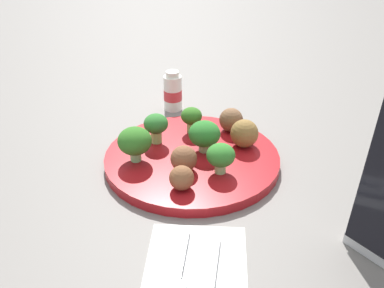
% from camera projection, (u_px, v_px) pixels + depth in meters
% --- Properties ---
extents(ground_plane, '(4.00, 4.00, 0.00)m').
position_uv_depth(ground_plane, '(192.00, 163.00, 0.74)').
color(ground_plane, slate).
extents(plate, '(0.28, 0.28, 0.02)m').
position_uv_depth(plate, '(192.00, 159.00, 0.74)').
color(plate, maroon).
rests_on(plate, ground_plane).
extents(broccoli_floret_mid_right, '(0.04, 0.04, 0.05)m').
position_uv_depth(broccoli_floret_mid_right, '(221.00, 156.00, 0.68)').
color(broccoli_floret_mid_right, '#9DC77B').
rests_on(broccoli_floret_mid_right, plate).
extents(broccoli_floret_front_right, '(0.04, 0.04, 0.05)m').
position_uv_depth(broccoli_floret_front_right, '(191.00, 117.00, 0.79)').
color(broccoli_floret_front_right, '#91C770').
rests_on(broccoli_floret_front_right, plate).
extents(broccoli_floret_near_rim, '(0.05, 0.05, 0.06)m').
position_uv_depth(broccoli_floret_near_rim, '(135.00, 141.00, 0.71)').
color(broccoli_floret_near_rim, '#8CCE7F').
rests_on(broccoli_floret_near_rim, plate).
extents(broccoli_floret_back_right, '(0.05, 0.05, 0.05)m').
position_uv_depth(broccoli_floret_back_right, '(204.00, 134.00, 0.73)').
color(broccoli_floret_back_right, '#9EB87D').
rests_on(broccoli_floret_back_right, plate).
extents(broccoli_floret_front_left, '(0.04, 0.04, 0.05)m').
position_uv_depth(broccoli_floret_front_left, '(156.00, 125.00, 0.76)').
color(broccoli_floret_front_left, '#9ACB70').
rests_on(broccoli_floret_front_left, plate).
extents(meatball_mid_right, '(0.04, 0.04, 0.04)m').
position_uv_depth(meatball_mid_right, '(184.00, 159.00, 0.69)').
color(meatball_mid_right, brown).
rests_on(meatball_mid_right, plate).
extents(meatball_front_left, '(0.04, 0.04, 0.04)m').
position_uv_depth(meatball_front_left, '(182.00, 178.00, 0.65)').
color(meatball_front_left, brown).
rests_on(meatball_front_left, plate).
extents(meatball_far_rim, '(0.04, 0.04, 0.04)m').
position_uv_depth(meatball_far_rim, '(231.00, 120.00, 0.80)').
color(meatball_far_rim, brown).
rests_on(meatball_far_rim, plate).
extents(meatball_mid_left, '(0.05, 0.05, 0.05)m').
position_uv_depth(meatball_mid_left, '(244.00, 133.00, 0.75)').
color(meatball_mid_left, brown).
rests_on(meatball_mid_left, plate).
extents(napkin, '(0.17, 0.12, 0.01)m').
position_uv_depth(napkin, '(195.00, 274.00, 0.53)').
color(napkin, white).
rests_on(napkin, ground_plane).
extents(fork, '(0.12, 0.03, 0.01)m').
position_uv_depth(fork, '(210.00, 276.00, 0.52)').
color(fork, silver).
rests_on(fork, napkin).
extents(knife, '(0.15, 0.02, 0.01)m').
position_uv_depth(knife, '(179.00, 274.00, 0.53)').
color(knife, silver).
rests_on(knife, napkin).
extents(yogurt_bottle, '(0.04, 0.04, 0.08)m').
position_uv_depth(yogurt_bottle, '(173.00, 92.00, 0.90)').
color(yogurt_bottle, white).
rests_on(yogurt_bottle, ground_plane).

